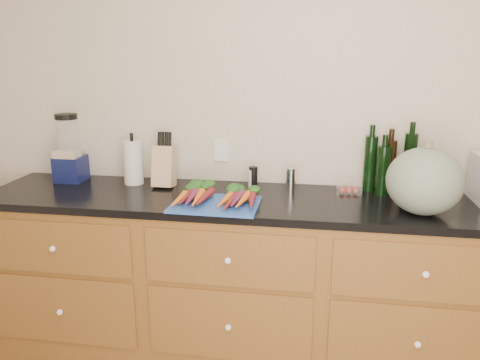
% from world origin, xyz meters
% --- Properties ---
extents(wall_back, '(4.10, 0.05, 2.60)m').
position_xyz_m(wall_back, '(0.00, 1.62, 1.30)').
color(wall_back, beige).
rests_on(wall_back, ground).
extents(cabinets, '(3.60, 0.64, 0.90)m').
position_xyz_m(cabinets, '(0.00, 1.30, 0.45)').
color(cabinets, brown).
rests_on(cabinets, ground).
extents(countertop, '(3.64, 0.62, 0.04)m').
position_xyz_m(countertop, '(0.00, 1.30, 0.92)').
color(countertop, black).
rests_on(countertop, cabinets).
extents(cutting_board, '(0.43, 0.33, 0.01)m').
position_xyz_m(cutting_board, '(-0.54, 1.14, 0.95)').
color(cutting_board, '#2751AA').
rests_on(cutting_board, countertop).
extents(carrots, '(0.43, 0.32, 0.06)m').
position_xyz_m(carrots, '(-0.54, 1.19, 0.98)').
color(carrots, orange).
rests_on(carrots, cutting_board).
extents(squash, '(0.35, 0.35, 0.32)m').
position_xyz_m(squash, '(0.45, 1.18, 1.10)').
color(squash, '#5B6958').
rests_on(squash, countertop).
extents(blender_appliance, '(0.16, 0.16, 0.40)m').
position_xyz_m(blender_appliance, '(-1.48, 1.46, 1.11)').
color(blender_appliance, '#0F1546').
rests_on(blender_appliance, countertop).
extents(paper_towel, '(0.11, 0.11, 0.25)m').
position_xyz_m(paper_towel, '(-1.09, 1.46, 1.07)').
color(paper_towel, silver).
rests_on(paper_towel, countertop).
extents(knife_block, '(0.11, 0.11, 0.23)m').
position_xyz_m(knife_block, '(-0.90, 1.44, 1.05)').
color(knife_block, tan).
rests_on(knife_block, countertop).
extents(grinder_salt, '(0.05, 0.05, 0.11)m').
position_xyz_m(grinder_salt, '(-0.40, 1.48, 0.99)').
color(grinder_salt, white).
rests_on(grinder_salt, countertop).
extents(grinder_pepper, '(0.05, 0.05, 0.12)m').
position_xyz_m(grinder_pepper, '(-0.40, 1.48, 1.00)').
color(grinder_pepper, black).
rests_on(grinder_pepper, countertop).
extents(canister_chrome, '(0.05, 0.05, 0.12)m').
position_xyz_m(canister_chrome, '(-0.19, 1.48, 1.00)').
color(canister_chrome, silver).
rests_on(canister_chrome, countertop).
extents(tomato_box, '(0.13, 0.11, 0.06)m').
position_xyz_m(tomato_box, '(0.13, 1.47, 0.97)').
color(tomato_box, white).
rests_on(tomato_box, countertop).
extents(bottles, '(0.27, 0.14, 0.32)m').
position_xyz_m(bottles, '(0.33, 1.51, 1.09)').
color(bottles, black).
rests_on(bottles, countertop).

